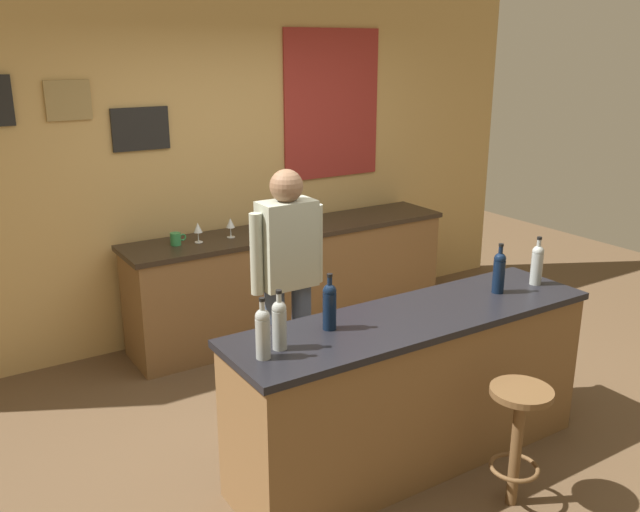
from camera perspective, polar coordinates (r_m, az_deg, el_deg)
name	(u,v)px	position (r m, az deg, el deg)	size (l,w,h in m)	color
ground_plane	(369,428)	(4.50, 4.10, -14.17)	(10.00, 10.00, 0.00)	brown
back_wall	(227,164)	(5.68, -7.79, 7.68)	(6.00, 0.09, 2.80)	tan
bar_counter	(412,389)	(4.00, 7.70, -10.97)	(2.21, 0.60, 0.92)	brown
side_counter	(292,279)	(5.76, -2.34, -1.93)	(2.82, 0.56, 0.90)	brown
bartender	(288,275)	(4.37, -2.73, -1.57)	(0.52, 0.21, 1.62)	#384766
bar_stool	(518,427)	(3.76, 16.28, -13.61)	(0.32, 0.32, 0.68)	brown
wine_bottle_a	(263,332)	(3.23, -4.82, -6.34)	(0.07, 0.07, 0.31)	#999E99
wine_bottle_b	(279,323)	(3.32, -3.43, -5.63)	(0.07, 0.07, 0.31)	#999E99
wine_bottle_c	(330,305)	(3.54, 0.81, -4.11)	(0.07, 0.07, 0.31)	black
wine_bottle_d	(499,271)	(4.19, 14.79, -1.22)	(0.07, 0.07, 0.31)	black
wine_bottle_e	(537,263)	(4.41, 17.75, -0.59)	(0.07, 0.07, 0.31)	#999E99
wine_glass_a	(198,229)	(5.26, -10.21, 2.28)	(0.07, 0.07, 0.16)	silver
wine_glass_b	(230,224)	(5.36, -7.53, 2.70)	(0.07, 0.07, 0.16)	silver
wine_glass_c	(313,215)	(5.60, -0.62, 3.47)	(0.07, 0.07, 0.16)	silver
coffee_mug	(176,239)	(5.24, -11.99, 1.42)	(0.13, 0.08, 0.09)	#338C4C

